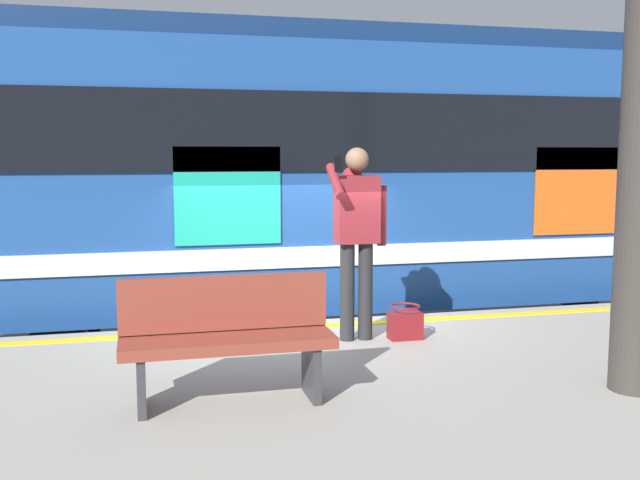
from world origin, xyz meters
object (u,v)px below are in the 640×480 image
(passenger, at_px, (357,227))
(bench, at_px, (227,335))
(handbag, at_px, (405,324))
(train_carriage, at_px, (374,169))

(passenger, distance_m, bench, 2.13)
(handbag, distance_m, bench, 2.35)
(train_carriage, bearing_deg, passenger, 68.88)
(handbag, bearing_deg, train_carriage, -102.74)
(train_carriage, distance_m, bench, 5.30)
(passenger, relative_size, bench, 1.21)
(handbag, bearing_deg, passenger, -12.97)
(passenger, bearing_deg, train_carriage, -111.12)
(train_carriage, relative_size, passenger, 6.84)
(train_carriage, xyz_separation_m, bench, (2.58, 4.50, -1.09))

